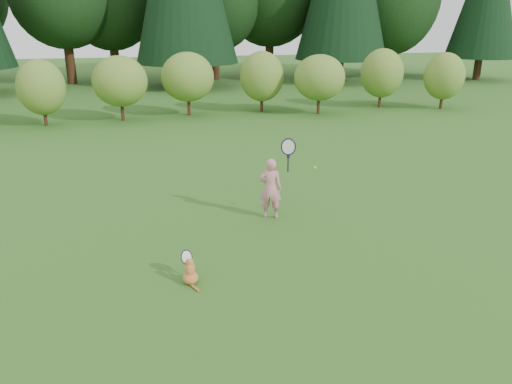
{
  "coord_description": "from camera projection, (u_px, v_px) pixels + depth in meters",
  "views": [
    {
      "loc": [
        -1.9,
        -8.61,
        4.07
      ],
      "look_at": [
        0.2,
        0.8,
        0.7
      ],
      "focal_mm": 35.0,
      "sensor_mm": 36.0,
      "label": 1
    }
  ],
  "objects": [
    {
      "name": "ground",
      "position": [
        255.0,
        240.0,
        9.67
      ],
      "size": [
        100.0,
        100.0,
        0.0
      ],
      "primitive_type": "plane",
      "color": "#2E5919",
      "rests_on": "ground"
    },
    {
      "name": "child",
      "position": [
        271.0,
        187.0,
        10.55
      ],
      "size": [
        0.76,
        0.45,
        1.97
      ],
      "rotation": [
        0.0,
        0.0,
        2.83
      ],
      "color": "#D47F8E",
      "rests_on": "ground"
    },
    {
      "name": "tennis_ball",
      "position": [
        315.0,
        168.0,
        10.25
      ],
      "size": [
        0.06,
        0.06,
        0.06
      ],
      "color": "#B3E91B",
      "rests_on": "ground"
    },
    {
      "name": "shrub_row",
      "position": [
        189.0,
        85.0,
        21.19
      ],
      "size": [
        28.0,
        3.0,
        2.8
      ],
      "primitive_type": null,
      "color": "olive",
      "rests_on": "ground"
    },
    {
      "name": "cat",
      "position": [
        190.0,
        270.0,
        8.05
      ],
      "size": [
        0.32,
        0.62,
        0.59
      ],
      "rotation": [
        0.0,
        0.0,
        -0.03
      ],
      "color": "#BB6E24",
      "rests_on": "ground"
    }
  ]
}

